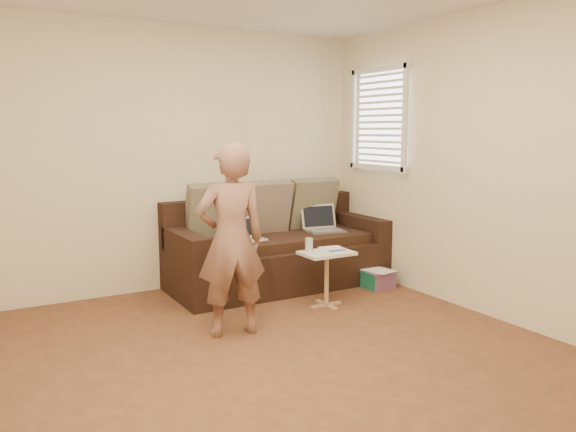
# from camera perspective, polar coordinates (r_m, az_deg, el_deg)

# --- Properties ---
(floor) EXTENTS (4.50, 4.50, 0.00)m
(floor) POSITION_cam_1_polar(r_m,az_deg,el_deg) (4.05, 0.06, -14.49)
(floor) COLOR #593021
(floor) RESTS_ON ground
(wall_back) EXTENTS (4.00, 0.00, 4.00)m
(wall_back) POSITION_cam_1_polar(r_m,az_deg,el_deg) (5.79, -11.18, 5.60)
(wall_back) COLOR beige
(wall_back) RESTS_ON ground
(wall_right) EXTENTS (0.00, 4.50, 4.50)m
(wall_right) POSITION_cam_1_polar(r_m,az_deg,el_deg) (5.04, 20.25, 4.80)
(wall_right) COLOR beige
(wall_right) RESTS_ON ground
(window_blinds) EXTENTS (0.12, 0.88, 1.08)m
(window_blinds) POSITION_cam_1_polar(r_m,az_deg,el_deg) (6.07, 9.10, 9.56)
(window_blinds) COLOR white
(window_blinds) RESTS_ON wall_right
(sofa) EXTENTS (2.20, 0.95, 0.85)m
(sofa) POSITION_cam_1_polar(r_m,az_deg,el_deg) (5.83, -0.99, -2.90)
(sofa) COLOR black
(sofa) RESTS_ON ground
(pillow_left) EXTENTS (0.55, 0.29, 0.57)m
(pillow_left) POSITION_cam_1_polar(r_m,az_deg,el_deg) (5.73, -7.44, 0.53)
(pillow_left) COLOR #6C6550
(pillow_left) RESTS_ON sofa
(pillow_mid) EXTENTS (0.55, 0.27, 0.57)m
(pillow_mid) POSITION_cam_1_polar(r_m,az_deg,el_deg) (5.91, -2.32, 0.85)
(pillow_mid) COLOR #6E5B4F
(pillow_mid) RESTS_ON sofa
(pillow_right) EXTENTS (0.55, 0.28, 0.57)m
(pillow_right) POSITION_cam_1_polar(r_m,az_deg,el_deg) (6.24, 2.42, 1.26)
(pillow_right) COLOR #6C6550
(pillow_right) RESTS_ON sofa
(laptop_silver) EXTENTS (0.43, 0.34, 0.26)m
(laptop_silver) POSITION_cam_1_polar(r_m,az_deg,el_deg) (6.06, 3.74, -1.56)
(laptop_silver) COLOR #B7BABC
(laptop_silver) RESTS_ON sofa
(laptop_white) EXTENTS (0.33, 0.26, 0.22)m
(laptop_white) POSITION_cam_1_polar(r_m,az_deg,el_deg) (5.57, -3.87, -2.47)
(laptop_white) COLOR white
(laptop_white) RESTS_ON sofa
(person) EXTENTS (0.59, 0.44, 1.50)m
(person) POSITION_cam_1_polar(r_m,az_deg,el_deg) (4.40, -5.72, -2.42)
(person) COLOR brown
(person) RESTS_ON ground
(side_table) EXTENTS (0.46, 0.32, 0.50)m
(side_table) POSITION_cam_1_polar(r_m,az_deg,el_deg) (5.21, 3.87, -6.28)
(side_table) COLOR silver
(side_table) RESTS_ON ground
(drinking_glass) EXTENTS (0.07, 0.07, 0.12)m
(drinking_glass) POSITION_cam_1_polar(r_m,az_deg,el_deg) (5.14, 2.11, -2.88)
(drinking_glass) COLOR silver
(drinking_glass) RESTS_ON side_table
(scissors) EXTENTS (0.20, 0.13, 0.02)m
(scissors) POSITION_cam_1_polar(r_m,az_deg,el_deg) (5.16, 4.93, -3.47)
(scissors) COLOR silver
(scissors) RESTS_ON side_table
(paper_on_table) EXTENTS (0.25, 0.33, 0.00)m
(paper_on_table) POSITION_cam_1_polar(r_m,az_deg,el_deg) (5.24, 4.70, -3.33)
(paper_on_table) COLOR white
(paper_on_table) RESTS_ON side_table
(striped_box) EXTENTS (0.29, 0.29, 0.19)m
(striped_box) POSITION_cam_1_polar(r_m,az_deg,el_deg) (5.89, 8.90, -6.20)
(striped_box) COLOR #C71D87
(striped_box) RESTS_ON ground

